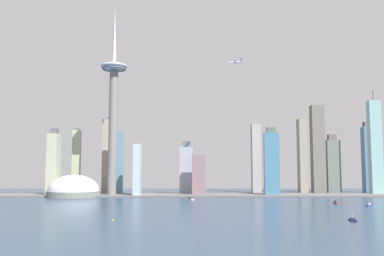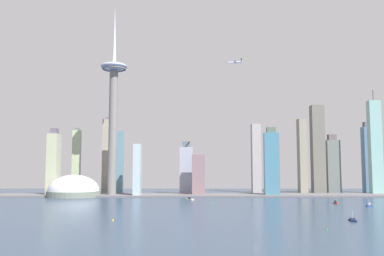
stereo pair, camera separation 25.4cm
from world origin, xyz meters
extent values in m
plane|color=#2D4056|center=(0.00, 0.00, 0.00)|extent=(6000.00, 6000.00, 0.00)
cube|color=#625E61|center=(0.00, 470.38, 1.40)|extent=(774.16, 74.36, 2.80)
cylinder|color=slate|center=(-178.44, 464.80, 115.47)|extent=(14.97, 14.97, 230.94)
ellipsoid|color=#99ABCB|center=(-178.44, 464.80, 230.94)|extent=(47.61, 47.61, 13.07)
torus|color=slate|center=(-178.44, 464.80, 226.36)|extent=(43.08, 43.08, 2.61)
cone|color=silver|center=(-178.44, 464.80, 289.35)|extent=(7.49, 7.49, 103.76)
cylinder|color=slate|center=(-241.35, 451.19, 4.87)|extent=(91.07, 91.07, 9.74)
ellipsoid|color=silver|center=(-241.35, 451.19, 9.74)|extent=(86.52, 86.52, 55.20)
cube|color=#A09B9A|center=(90.44, 559.05, 68.27)|extent=(17.53, 20.31, 136.55)
cube|color=slate|center=(313.33, 559.79, 65.49)|extent=(16.94, 19.13, 130.97)
cube|color=#5D5159|center=(313.33, 559.79, 136.02)|extent=(10.16, 11.48, 10.10)
cube|color=#9B9FB4|center=(-48.74, 517.53, 43.96)|extent=(24.11, 26.98, 87.93)
cube|color=#4E5D67|center=(-48.74, 517.53, 93.29)|extent=(14.46, 16.19, 10.72)
cube|color=slate|center=(239.35, 548.27, 51.66)|extent=(25.60, 20.71, 103.33)
cube|color=#5F5354|center=(239.35, 548.27, 109.07)|extent=(15.36, 12.42, 11.49)
cube|color=#65635A|center=(207.22, 536.38, 85.59)|extent=(24.26, 19.92, 171.19)
cube|color=gray|center=(171.69, 518.85, 71.10)|extent=(14.15, 21.88, 142.19)
cube|color=#A6BFC6|center=(-132.43, 450.75, 45.01)|extent=(12.64, 25.49, 90.03)
cube|color=#AAAF8D|center=(-284.08, 471.66, 54.75)|extent=(17.94, 27.62, 109.49)
cube|color=#5E5366|center=(-284.08, 471.66, 114.41)|extent=(10.77, 16.57, 9.84)
cube|color=slate|center=(-26.61, 471.91, 36.35)|extent=(22.74, 18.27, 72.71)
cube|color=gray|center=(-199.93, 546.19, 72.14)|extent=(25.53, 13.30, 144.28)
cube|color=#615168|center=(-199.93, 546.19, 146.39)|extent=(15.32, 7.98, 4.22)
cube|color=teal|center=(101.53, 459.48, 55.27)|extent=(25.99, 13.75, 110.55)
cube|color=#4F5E58|center=(101.53, 459.48, 115.55)|extent=(15.60, 8.25, 10.00)
cube|color=#A9BA8D|center=(-266.94, 558.62, 61.91)|extent=(15.15, 12.08, 123.82)
cube|color=#605E5B|center=(-266.94, 558.62, 126.14)|extent=(9.09, 7.25, 4.65)
cube|color=#81B2AC|center=(300.93, 495.14, 86.94)|extent=(21.74, 15.26, 173.88)
cylinder|color=#4C4C51|center=(300.93, 495.14, 184.07)|extent=(1.60, 1.60, 20.38)
cube|color=slate|center=(-178.55, 508.61, 58.70)|extent=(24.91, 12.41, 117.40)
cube|color=#B22E2B|center=(159.79, 309.00, 0.74)|extent=(5.29, 9.88, 1.48)
cube|color=#3A4335|center=(159.79, 309.00, 2.97)|extent=(2.98, 4.54, 2.98)
cube|color=beige|center=(-41.66, 376.88, 0.95)|extent=(12.63, 14.40, 1.90)
cube|color=#2F3341|center=(-41.66, 376.88, 3.01)|extent=(6.68, 7.17, 2.21)
cylinder|color=silver|center=(-41.66, 376.88, 7.46)|extent=(0.24, 0.24, 6.67)
cube|color=black|center=(109.06, 119.15, 0.60)|extent=(8.64, 16.10, 1.20)
cube|color=#282D4A|center=(109.06, 119.15, 2.07)|extent=(5.22, 7.39, 1.74)
cylinder|color=silver|center=(109.06, 119.15, 6.08)|extent=(0.24, 0.24, 6.28)
cube|color=navy|center=(186.85, 263.92, 1.02)|extent=(7.91, 4.52, 2.05)
cube|color=#A293A3|center=(186.85, 263.92, 3.47)|extent=(3.65, 2.70, 2.85)
cylinder|color=silver|center=(186.85, 263.92, 6.84)|extent=(0.24, 0.24, 3.90)
cone|color=yellow|center=(-114.66, 122.91, 0.84)|extent=(1.50, 1.50, 1.68)
cone|color=green|center=(-9.92, 308.96, 1.14)|extent=(1.71, 1.71, 2.27)
cone|color=green|center=(66.67, 63.24, 1.18)|extent=(1.31, 1.31, 2.35)
cylinder|color=silver|center=(35.10, 418.39, 227.29)|extent=(23.98, 8.39, 2.53)
sphere|color=silver|center=(23.42, 421.36, 227.29)|extent=(2.53, 2.53, 2.53)
cube|color=silver|center=(35.10, 418.39, 228.42)|extent=(9.43, 25.76, 0.50)
cube|color=silver|center=(44.91, 415.90, 227.67)|extent=(4.38, 9.29, 0.40)
cube|color=#2D333D|center=(44.91, 415.90, 231.05)|extent=(2.28, 1.03, 5.00)
camera|label=1|loc=(-43.80, -275.84, 49.40)|focal=39.22mm
camera|label=2|loc=(-43.55, -275.84, 49.40)|focal=39.22mm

